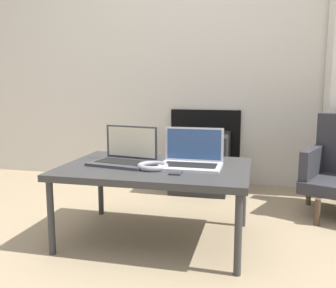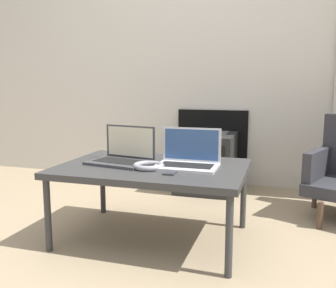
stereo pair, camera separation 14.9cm
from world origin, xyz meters
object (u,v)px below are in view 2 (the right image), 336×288
(laptop_left, at_px, (123,155))
(laptop_right, at_px, (188,159))
(phone, at_px, (172,172))
(headphones, at_px, (149,166))
(tv, at_px, (206,162))

(laptop_left, bearing_deg, laptop_right, 10.03)
(laptop_left, distance_m, phone, 0.39)
(headphones, relative_size, tv, 0.34)
(laptop_left, xyz_separation_m, tv, (0.29, 1.08, -0.24))
(laptop_right, distance_m, headphones, 0.23)
(laptop_left, relative_size, tv, 0.75)
(phone, relative_size, tv, 0.28)
(laptop_right, bearing_deg, phone, -106.23)
(laptop_left, bearing_deg, phone, -15.31)
(laptop_left, distance_m, headphones, 0.23)
(headphones, bearing_deg, phone, -20.13)
(laptop_left, relative_size, headphones, 2.19)
(tv, bearing_deg, phone, -87.31)
(laptop_left, bearing_deg, headphones, -18.85)
(phone, bearing_deg, laptop_left, 154.75)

